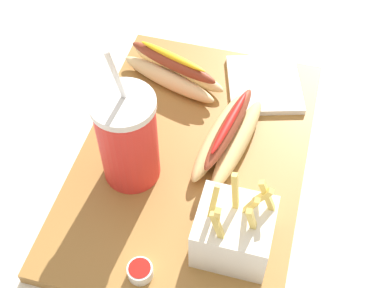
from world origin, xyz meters
TOP-DOWN VIEW (x-y plane):
  - ground_plane at (0.00, 0.00)m, footprint 2.40×2.40m
  - food_tray at (0.00, 0.00)m, footprint 0.48×0.33m
  - soda_cup at (0.05, -0.08)m, footprint 0.09×0.09m
  - fries_basket at (0.13, 0.09)m, footprint 0.09×0.10m
  - hot_dog_1 at (-0.03, 0.05)m, footprint 0.19×0.09m
  - hot_dog_2 at (-0.14, -0.07)m, footprint 0.11×0.19m
  - ketchup_cup_1 at (0.20, -0.01)m, footprint 0.03×0.03m
  - ketchup_cup_2 at (-0.06, -0.12)m, footprint 0.04×0.04m
  - napkin_stack at (-0.17, 0.08)m, footprint 0.16×0.15m

SIDE VIEW (x-z plane):
  - ground_plane at x=0.00m, z-range -0.02..0.00m
  - food_tray at x=0.00m, z-range 0.00..0.02m
  - napkin_stack at x=-0.17m, z-range 0.02..0.03m
  - ketchup_cup_2 at x=-0.06m, z-range 0.02..0.04m
  - ketchup_cup_1 at x=0.20m, z-range 0.02..0.04m
  - hot_dog_2 at x=-0.14m, z-range 0.01..0.07m
  - hot_dog_1 at x=-0.03m, z-range 0.01..0.07m
  - fries_basket at x=0.13m, z-range -0.01..0.13m
  - soda_cup at x=0.05m, z-range -0.03..0.22m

